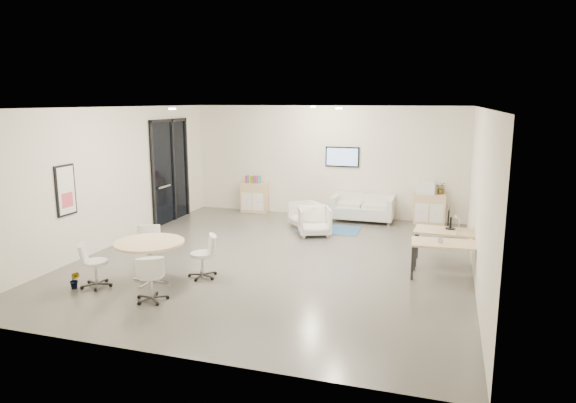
{
  "coord_description": "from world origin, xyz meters",
  "views": [
    {
      "loc": [
        3.4,
        -10.03,
        3.33
      ],
      "look_at": [
        0.13,
        0.4,
        1.18
      ],
      "focal_mm": 32.0,
      "sensor_mm": 36.0,
      "label": 1
    }
  ],
  "objects_px": {
    "loveseat": "(363,209)",
    "sideboard_right": "(430,209)",
    "desk_rear": "(450,234)",
    "armchair_right": "(315,220)",
    "round_table": "(149,246)",
    "sideboard_left": "(254,198)",
    "armchair_left": "(305,214)",
    "desk_front": "(448,246)"
  },
  "relations": [
    {
      "from": "sideboard_right",
      "to": "armchair_right",
      "type": "xyz_separation_m",
      "value": [
        -2.71,
        -2.15,
        -0.03
      ]
    },
    {
      "from": "sideboard_left",
      "to": "loveseat",
      "type": "height_order",
      "value": "sideboard_left"
    },
    {
      "from": "desk_front",
      "to": "round_table",
      "type": "xyz_separation_m",
      "value": [
        -5.28,
        -1.86,
        0.07
      ]
    },
    {
      "from": "armchair_left",
      "to": "desk_front",
      "type": "relative_size",
      "value": 0.53
    },
    {
      "from": "sideboard_right",
      "to": "armchair_right",
      "type": "distance_m",
      "value": 3.46
    },
    {
      "from": "sideboard_left",
      "to": "armchair_left",
      "type": "xyz_separation_m",
      "value": [
        1.99,
        -1.37,
        -0.07
      ]
    },
    {
      "from": "sideboard_right",
      "to": "loveseat",
      "type": "distance_m",
      "value": 1.82
    },
    {
      "from": "sideboard_right",
      "to": "desk_front",
      "type": "bearing_deg",
      "value": -83.61
    },
    {
      "from": "desk_rear",
      "to": "armchair_right",
      "type": "bearing_deg",
      "value": 158.65
    },
    {
      "from": "loveseat",
      "to": "armchair_right",
      "type": "xyz_separation_m",
      "value": [
        -0.9,
        -1.95,
        0.05
      ]
    },
    {
      "from": "loveseat",
      "to": "armchair_right",
      "type": "distance_m",
      "value": 2.15
    },
    {
      "from": "desk_front",
      "to": "round_table",
      "type": "height_order",
      "value": "round_table"
    },
    {
      "from": "sideboard_right",
      "to": "desk_front",
      "type": "xyz_separation_m",
      "value": [
        0.5,
        -4.48,
        0.21
      ]
    },
    {
      "from": "sideboard_right",
      "to": "armchair_right",
      "type": "height_order",
      "value": "sideboard_right"
    },
    {
      "from": "sideboard_right",
      "to": "desk_rear",
      "type": "bearing_deg",
      "value": -81.67
    },
    {
      "from": "desk_front",
      "to": "sideboard_left",
      "type": "bearing_deg",
      "value": 137.77
    },
    {
      "from": "armchair_left",
      "to": "round_table",
      "type": "relative_size",
      "value": 0.57
    },
    {
      "from": "desk_rear",
      "to": "round_table",
      "type": "height_order",
      "value": "round_table"
    },
    {
      "from": "sideboard_right",
      "to": "armchair_left",
      "type": "relative_size",
      "value": 1.15
    },
    {
      "from": "armchair_left",
      "to": "armchair_right",
      "type": "bearing_deg",
      "value": -15.04
    },
    {
      "from": "armchair_left",
      "to": "loveseat",
      "type": "bearing_deg",
      "value": 85.86
    },
    {
      "from": "sideboard_left",
      "to": "armchair_left",
      "type": "bearing_deg",
      "value": -34.55
    },
    {
      "from": "desk_rear",
      "to": "sideboard_left",
      "type": "bearing_deg",
      "value": 150.68
    },
    {
      "from": "loveseat",
      "to": "armchair_left",
      "type": "height_order",
      "value": "loveseat"
    },
    {
      "from": "desk_rear",
      "to": "desk_front",
      "type": "height_order",
      "value": "desk_rear"
    },
    {
      "from": "armchair_right",
      "to": "round_table",
      "type": "bearing_deg",
      "value": -138.63
    },
    {
      "from": "loveseat",
      "to": "sideboard_right",
      "type": "bearing_deg",
      "value": 6.08
    },
    {
      "from": "sideboard_right",
      "to": "armchair_left",
      "type": "height_order",
      "value": "sideboard_right"
    },
    {
      "from": "sideboard_left",
      "to": "desk_front",
      "type": "relative_size",
      "value": 0.64
    },
    {
      "from": "loveseat",
      "to": "round_table",
      "type": "xyz_separation_m",
      "value": [
        -2.97,
        -6.14,
        0.35
      ]
    },
    {
      "from": "sideboard_right",
      "to": "sideboard_left",
      "type": "bearing_deg",
      "value": 180.0
    },
    {
      "from": "sideboard_left",
      "to": "desk_rear",
      "type": "height_order",
      "value": "sideboard_left"
    },
    {
      "from": "armchair_left",
      "to": "desk_rear",
      "type": "relative_size",
      "value": 0.51
    },
    {
      "from": "loveseat",
      "to": "desk_front",
      "type": "distance_m",
      "value": 4.87
    },
    {
      "from": "armchair_right",
      "to": "round_table",
      "type": "height_order",
      "value": "armchair_right"
    },
    {
      "from": "armchair_left",
      "to": "desk_front",
      "type": "bearing_deg",
      "value": 4.58
    },
    {
      "from": "sideboard_left",
      "to": "armchair_left",
      "type": "height_order",
      "value": "sideboard_left"
    },
    {
      "from": "sideboard_right",
      "to": "desk_rear",
      "type": "height_order",
      "value": "sideboard_right"
    },
    {
      "from": "armchair_left",
      "to": "round_table",
      "type": "distance_m",
      "value": 5.24
    },
    {
      "from": "sideboard_left",
      "to": "sideboard_right",
      "type": "bearing_deg",
      "value": -0.0
    },
    {
      "from": "sideboard_right",
      "to": "loveseat",
      "type": "height_order",
      "value": "sideboard_right"
    },
    {
      "from": "loveseat",
      "to": "desk_front",
      "type": "height_order",
      "value": "loveseat"
    }
  ]
}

